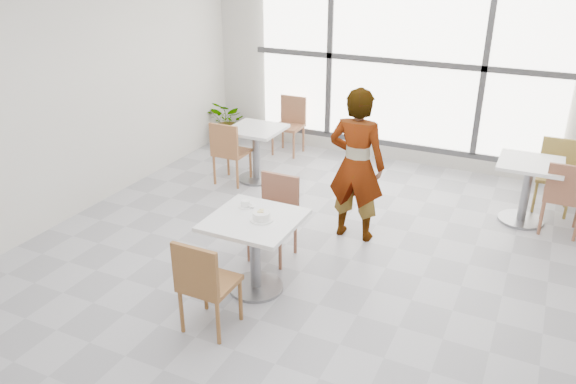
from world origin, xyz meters
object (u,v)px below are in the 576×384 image
at_px(oatmeal_bowl, 262,216).
at_px(person, 356,165).
at_px(chair_near, 204,281).
at_px(bg_table_left, 256,146).
at_px(bg_chair_right_far, 556,170).
at_px(coffee_cup, 246,204).
at_px(bg_chair_left_near, 229,149).
at_px(bg_chair_left_far, 290,121).
at_px(bg_chair_right_near, 565,194).
at_px(bg_table_right, 527,183).
at_px(plant_left, 228,122).
at_px(chair_far, 276,211).
at_px(main_table, 255,240).

relative_size(oatmeal_bowl, person, 0.12).
xyz_separation_m(chair_near, person, (0.54, 2.14, 0.35)).
xyz_separation_m(bg_table_left, bg_chair_right_far, (3.72, 0.78, 0.01)).
bearing_deg(bg_chair_right_far, bg_table_left, -168.09).
relative_size(coffee_cup, bg_chair_left_near, 0.18).
relative_size(bg_table_left, bg_chair_left_far, 0.86).
bearing_deg(coffee_cup, bg_chair_right_near, 39.68).
xyz_separation_m(oatmeal_bowl, bg_chair_left_near, (-1.62, 2.08, -0.29)).
height_order(person, bg_chair_right_far, person).
xyz_separation_m(person, bg_table_right, (1.68, 1.21, -0.36)).
xyz_separation_m(bg_chair_left_near, bg_chair_left_far, (0.19, 1.52, 0.00)).
bearing_deg(person, bg_table_right, -145.21).
bearing_deg(bg_chair_right_far, chair_near, -122.76).
height_order(coffee_cup, bg_table_left, coffee_cup).
bearing_deg(bg_chair_left_near, chair_near, 117.61).
height_order(oatmeal_bowl, bg_chair_left_far, bg_chair_left_far).
height_order(bg_chair_left_near, plant_left, bg_chair_left_near).
distance_m(bg_table_left, bg_chair_right_near, 3.83).
relative_size(bg_table_left, bg_table_right, 1.00).
height_order(oatmeal_bowl, bg_chair_right_far, bg_chair_right_far).
distance_m(bg_table_right, bg_chair_left_near, 3.73).
relative_size(coffee_cup, bg_table_right, 0.21).
bearing_deg(chair_far, bg_table_right, 40.37).
height_order(oatmeal_bowl, bg_table_left, oatmeal_bowl).
relative_size(chair_near, oatmeal_bowl, 4.14).
bearing_deg(coffee_cup, chair_near, -82.65).
bearing_deg(oatmeal_bowl, bg_chair_left_near, 127.90).
bearing_deg(oatmeal_bowl, person, 74.16).
distance_m(oatmeal_bowl, bg_table_right, 3.35).
bearing_deg(bg_chair_right_far, bg_chair_left_far, 173.34).
xyz_separation_m(bg_chair_left_far, plant_left, (-1.09, -0.07, -0.14)).
bearing_deg(plant_left, main_table, -55.40).
bearing_deg(plant_left, bg_table_left, -45.20).
distance_m(chair_near, bg_table_right, 4.02).
xyz_separation_m(oatmeal_bowl, plant_left, (-2.51, 3.53, -0.44)).
height_order(person, bg_chair_right_near, person).
bearing_deg(plant_left, bg_chair_left_near, -58.41).
relative_size(oatmeal_bowl, bg_chair_left_near, 0.24).
relative_size(oatmeal_bowl, bg_table_left, 0.28).
bearing_deg(bg_chair_left_near, bg_chair_left_far, -97.22).
xyz_separation_m(main_table, bg_chair_left_far, (-1.35, 3.59, -0.02)).
height_order(person, bg_table_left, person).
relative_size(main_table, bg_chair_right_far, 0.92).
xyz_separation_m(chair_far, oatmeal_bowl, (0.20, -0.68, 0.29)).
bearing_deg(bg_chair_right_far, plant_left, 175.60).
bearing_deg(chair_near, coffee_cup, -82.65).
distance_m(bg_table_left, plant_left, 1.64).
height_order(main_table, person, person).
xyz_separation_m(chair_far, plant_left, (-2.31, 2.86, -0.14)).
xyz_separation_m(main_table, bg_table_right, (2.15, 2.61, -0.04)).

